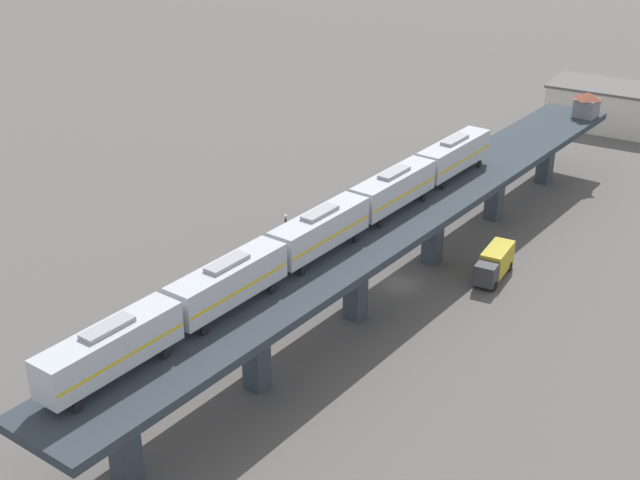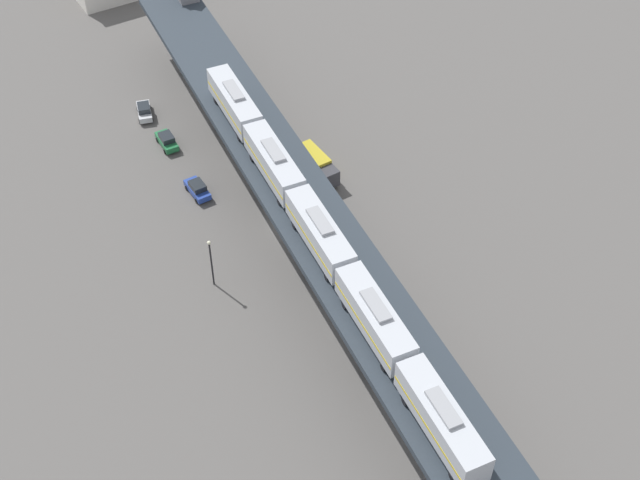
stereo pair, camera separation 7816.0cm
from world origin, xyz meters
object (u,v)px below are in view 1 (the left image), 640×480
object	(u,v)px
signal_hut	(587,104)
street_car_silver	(455,177)
delivery_truck	(494,263)
street_car_green	(432,196)
subway_train	(320,230)
street_lamp	(286,239)
street_car_blue	(389,225)

from	to	relation	value
signal_hut	street_car_silver	size ratio (longest dim) A/B	0.73
signal_hut	delivery_truck	xyz separation A→B (m)	(2.46, -35.68, -8.15)
signal_hut	street_car_green	xyz separation A→B (m)	(-12.41, -20.81, -8.98)
subway_train	street_car_green	world-z (taller)	subway_train
signal_hut	street_car_silver	xyz separation A→B (m)	(-12.74, -13.09, -8.98)
subway_train	signal_hut	world-z (taller)	subway_train
signal_hut	street_lamp	bearing A→B (deg)	-109.87
street_car_silver	street_lamp	distance (m)	34.24
street_car_green	delivery_truck	bearing A→B (deg)	-45.02
subway_train	street_car_silver	xyz separation A→B (m)	(-5.30, 41.78, -9.72)
subway_train	street_car_blue	world-z (taller)	subway_train
street_lamp	subway_train	bearing A→B (deg)	-39.86
street_car_green	street_lamp	xyz separation A→B (m)	(-4.55, -26.12, 3.17)
subway_train	street_car_silver	size ratio (longest dim) A/B	13.26
street_car_green	street_car_silver	bearing A→B (deg)	92.44
subway_train	delivery_truck	size ratio (longest dim) A/B	8.49
delivery_truck	subway_train	bearing A→B (deg)	-117.29
street_car_green	street_lamp	distance (m)	26.70
street_car_green	street_car_blue	world-z (taller)	same
street_car_silver	street_car_green	bearing A→B (deg)	-87.56
signal_hut	delivery_truck	world-z (taller)	signal_hut
delivery_truck	street_lamp	bearing A→B (deg)	-149.94
signal_hut	delivery_truck	bearing A→B (deg)	-86.06
street_car_silver	delivery_truck	size ratio (longest dim) A/B	0.64
subway_train	street_lamp	world-z (taller)	subway_train
street_car_green	delivery_truck	distance (m)	21.05
street_car_green	delivery_truck	size ratio (longest dim) A/B	0.60
signal_hut	street_car_silver	bearing A→B (deg)	-134.21
subway_train	street_car_silver	world-z (taller)	subway_train
delivery_truck	street_car_green	bearing A→B (deg)	134.98
street_lamp	street_car_blue	bearing A→B (deg)	73.85
delivery_truck	street_car_blue	bearing A→B (deg)	165.45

